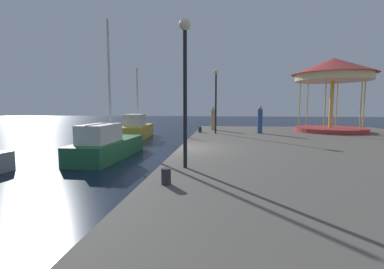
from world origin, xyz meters
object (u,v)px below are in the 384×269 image
at_px(sailboat_yellow, 136,129).
at_px(bollard_center, 200,130).
at_px(carousel, 333,77).
at_px(person_mid_promenade, 260,120).
at_px(lamp_post_near_edge, 185,68).
at_px(lamp_post_mid_promenade, 216,90).
at_px(bollard_north, 166,176).
at_px(sailboat_green, 107,145).
at_px(person_near_carousel, 213,119).

xyz_separation_m(sailboat_yellow, bollard_center, (5.72, -2.82, 0.23)).
distance_m(carousel, person_mid_promenade, 6.60).
relative_size(lamp_post_near_edge, lamp_post_mid_promenade, 1.02).
distance_m(bollard_north, bollard_center, 13.34).
relative_size(sailboat_green, lamp_post_mid_promenade, 1.62).
height_order(lamp_post_mid_promenade, bollard_center, lamp_post_mid_promenade).
bearing_deg(lamp_post_mid_promenade, lamp_post_near_edge, -93.34).
bearing_deg(carousel, sailboat_green, -150.07).
xyz_separation_m(lamp_post_mid_promenade, bollard_north, (-0.86, -12.85, -2.83)).
bearing_deg(bollard_north, bollard_center, 91.24).
bearing_deg(person_mid_promenade, bollard_north, -106.71).
height_order(bollard_center, person_mid_promenade, person_mid_promenade).
bearing_deg(lamp_post_near_edge, person_mid_promenade, 71.68).
bearing_deg(carousel, bollard_center, -169.47).
bearing_deg(person_mid_promenade, carousel, 19.65).
bearing_deg(lamp_post_mid_promenade, person_near_carousel, 95.78).
bearing_deg(sailboat_green, carousel, 29.93).
xyz_separation_m(sailboat_yellow, person_near_carousel, (6.58, -0.54, 0.90)).
height_order(bollard_north, bollard_center, same).
bearing_deg(sailboat_green, sailboat_yellow, 98.49).
xyz_separation_m(sailboat_green, person_mid_promenade, (8.61, 6.15, 1.02)).
bearing_deg(lamp_post_mid_promenade, person_mid_promenade, 6.15).
relative_size(sailboat_green, sailboat_yellow, 1.20).
relative_size(carousel, lamp_post_mid_promenade, 1.33).
height_order(lamp_post_near_edge, lamp_post_mid_promenade, lamp_post_near_edge).
height_order(lamp_post_near_edge, bollard_north, lamp_post_near_edge).
relative_size(sailboat_green, lamp_post_near_edge, 1.60).
bearing_deg(sailboat_green, bollard_center, 55.30).
distance_m(sailboat_green, person_near_carousel, 10.09).
bearing_deg(lamp_post_mid_promenade, carousel, 14.94).
xyz_separation_m(sailboat_green, carousel, (14.07, 8.10, 4.16)).
distance_m(sailboat_green, bollard_north, 8.44).
distance_m(lamp_post_near_edge, bollard_center, 11.82).
bearing_deg(sailboat_green, person_mid_promenade, 35.54).
bearing_deg(sailboat_yellow, bollard_center, -26.28).
height_order(lamp_post_near_edge, bollard_center, lamp_post_near_edge).
relative_size(sailboat_green, person_near_carousel, 3.89).
bearing_deg(bollard_north, carousel, 58.11).
height_order(sailboat_green, sailboat_yellow, sailboat_green).
bearing_deg(lamp_post_mid_promenade, sailboat_green, -133.42).
xyz_separation_m(carousel, lamp_post_mid_promenade, (-8.56, -2.28, -1.04)).
xyz_separation_m(bollard_north, bollard_center, (-0.29, 13.33, 0.00)).
height_order(lamp_post_near_edge, person_mid_promenade, lamp_post_near_edge).
xyz_separation_m(sailboat_green, sailboat_yellow, (-1.36, 9.12, 0.07)).
xyz_separation_m(sailboat_green, bollard_north, (4.65, -7.04, 0.30)).
bearing_deg(sailboat_yellow, carousel, -3.78).
bearing_deg(sailboat_green, bollard_north, -56.57).
xyz_separation_m(person_near_carousel, person_mid_promenade, (3.38, -2.43, 0.05)).
distance_m(sailboat_yellow, person_mid_promenade, 10.44).
distance_m(carousel, lamp_post_mid_promenade, 8.92).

